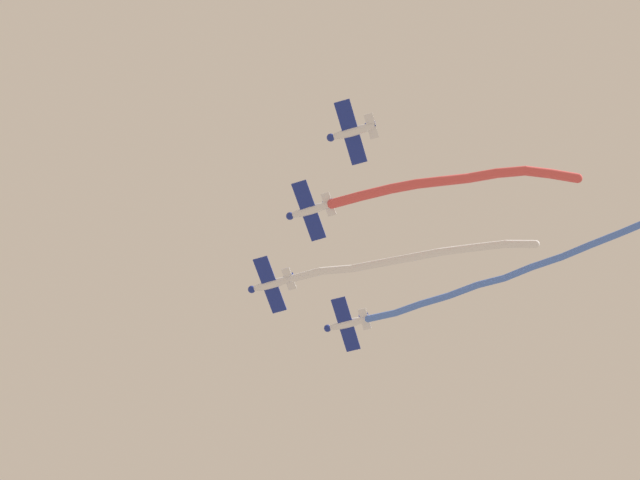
% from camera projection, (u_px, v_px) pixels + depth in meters
% --- Properties ---
extents(airplane_lead, '(5.79, 4.92, 1.54)m').
position_uv_depth(airplane_lead, '(270.00, 284.00, 97.61)').
color(airplane_lead, silver).
extents(smoke_trail_lead, '(12.25, 20.59, 2.68)m').
position_uv_depth(smoke_trail_lead, '(411.00, 258.00, 95.16)').
color(smoke_trail_lead, white).
extents(airplane_left_wing, '(5.75, 4.94, 1.54)m').
position_uv_depth(airplane_left_wing, '(309.00, 210.00, 94.23)').
color(airplane_left_wing, silver).
extents(smoke_trail_left_wing, '(10.22, 21.70, 2.19)m').
position_uv_depth(smoke_trail_left_wing, '(455.00, 182.00, 93.55)').
color(smoke_trail_left_wing, '#DB4C4C').
extents(airplane_right_wing, '(5.85, 4.87, 1.54)m').
position_uv_depth(airplane_right_wing, '(346.00, 324.00, 99.86)').
color(airplane_right_wing, silver).
extents(smoke_trail_right_wing, '(18.84, 22.94, 2.09)m').
position_uv_depth(smoke_trail_right_wing, '(509.00, 274.00, 98.27)').
color(smoke_trail_right_wing, '#4C75DB').
extents(airplane_slot, '(5.83, 4.89, 1.54)m').
position_uv_depth(airplane_slot, '(351.00, 132.00, 90.58)').
color(airplane_slot, silver).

